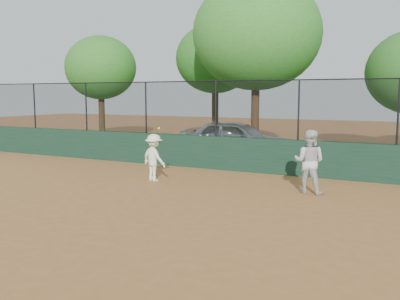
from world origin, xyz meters
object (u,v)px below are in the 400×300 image
at_px(tree_1, 215,59).
at_px(player_main, 154,158).
at_px(parked_car, 236,139).
at_px(tree_2, 256,34).
at_px(player_second, 309,162).
at_px(tree_0, 101,68).

bearing_deg(tree_1, player_main, -75.56).
xyz_separation_m(parked_car, tree_2, (0.33, 1.36, 4.49)).
distance_m(parked_car, tree_1, 6.43).
height_order(parked_car, tree_2, tree_2).
distance_m(tree_1, tree_2, 4.47).
height_order(player_second, tree_0, tree_0).
relative_size(parked_car, tree_0, 0.80).
xyz_separation_m(tree_0, tree_2, (9.72, -1.34, 1.13)).
xyz_separation_m(parked_car, player_second, (4.33, -5.29, 0.06)).
bearing_deg(parked_car, player_second, -144.63).
relative_size(player_second, tree_1, 0.27).
bearing_deg(tree_0, parked_car, -16.05).
height_order(player_main, tree_1, tree_1).
relative_size(player_second, player_main, 1.02).
height_order(parked_car, tree_0, tree_0).
distance_m(player_second, tree_1, 12.60).
xyz_separation_m(tree_0, tree_1, (6.40, 1.56, 0.40)).
distance_m(player_main, tree_0, 12.81).
height_order(player_second, tree_1, tree_1).
distance_m(player_second, player_main, 4.77).
bearing_deg(player_main, tree_1, 104.44).
distance_m(player_main, tree_2, 8.50).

